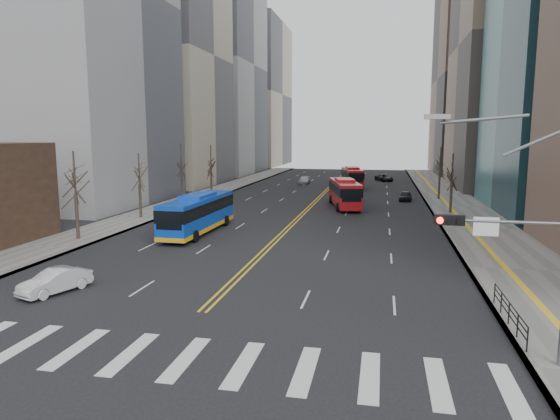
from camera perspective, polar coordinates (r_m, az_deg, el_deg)
name	(u,v)px	position (r m, az deg, el deg)	size (l,w,h in m)	color
ground	(157,356)	(21.06, -13.86, -15.91)	(220.00, 220.00, 0.00)	black
sidewalk_right	(458,207)	(63.46, 19.66, 0.32)	(7.00, 130.00, 0.15)	slate
sidewalk_left	(191,200)	(67.61, -10.19, 1.17)	(5.00, 130.00, 0.15)	slate
crosswalk	(157,356)	(21.06, -13.86, -15.89)	(26.70, 4.00, 0.01)	silver
centerline	(322,194)	(73.24, 4.87, 1.78)	(0.55, 100.00, 0.01)	gold
office_towers	(335,42)	(87.49, 6.27, 18.59)	(83.00, 134.00, 58.00)	gray
signal_mast	(528,240)	(20.29, 26.47, -3.09)	(5.37, 0.37, 9.39)	slate
pedestrian_railing	(509,310)	(25.19, 24.72, -10.32)	(0.06, 6.06, 1.02)	black
street_trees	(234,170)	(54.23, -5.23, 4.56)	(35.20, 47.20, 7.60)	#2D241B
blue_bus	(198,213)	(44.78, -9.32, -0.28)	(2.98, 12.02, 3.48)	blue
red_bus_near	(345,191)	(60.40, 7.39, 2.13)	(4.84, 11.19, 3.47)	red
red_bus_far	(352,176)	(83.82, 8.25, 3.88)	(4.45, 10.95, 3.40)	red
car_white	(55,281)	(30.40, -24.31, -7.42)	(1.39, 4.00, 1.32)	silver
car_dark_mid	(405,196)	(68.13, 14.14, 1.58)	(1.51, 3.76, 1.28)	black
car_silver	(304,180)	(88.73, 2.76, 3.40)	(1.81, 4.44, 1.29)	#ACACB1
car_dark_far	(384,178)	(96.22, 11.81, 3.64)	(2.14, 4.65, 1.29)	black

